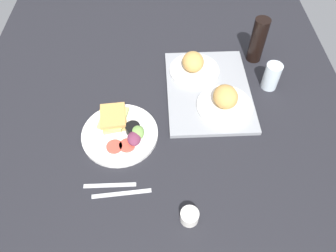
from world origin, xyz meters
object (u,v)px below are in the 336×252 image
object	(u,v)px
bread_plate_near	(194,66)
plate_with_salad	(121,131)
soda_bottle	(258,40)
knife	(122,193)
bread_plate_far	(225,101)
drinking_glass	(272,76)
espresso_cup	(190,216)
fork	(110,185)
serving_tray	(208,90)

from	to	relation	value
bread_plate_near	plate_with_salad	bearing A→B (deg)	-42.64
soda_bottle	knife	xyz separation A→B (cm)	(63.60, -53.94, -9.60)
bread_plate_far	drinking_glass	xyz separation A→B (cm)	(-11.88, 19.93, 0.98)
soda_bottle	espresso_cup	world-z (taller)	soda_bottle
bread_plate_near	knife	bearing A→B (deg)	-26.15
fork	bread_plate_near	bearing A→B (deg)	58.28
plate_with_salad	soda_bottle	world-z (taller)	soda_bottle
serving_tray	drinking_glass	world-z (taller)	drinking_glass
drinking_glass	fork	bearing A→B (deg)	-54.55
knife	plate_with_salad	bearing A→B (deg)	88.40
plate_with_salad	serving_tray	bearing A→B (deg)	121.14
bread_plate_near	knife	size ratio (longest dim) A/B	1.08
plate_with_salad	drinking_glass	xyz separation A→B (cm)	(-22.73, 58.53, 3.85)
soda_bottle	espresso_cup	bearing A→B (deg)	-24.48
bread_plate_far	espresso_cup	xyz separation A→B (cm)	(43.29, -16.04, -2.62)
espresso_cup	bread_plate_near	bearing A→B (deg)	174.83
espresso_cup	serving_tray	bearing A→B (deg)	168.13
drinking_glass	bread_plate_far	bearing A→B (deg)	-59.20
drinking_glass	knife	xyz separation A→B (cm)	(46.39, -56.95, -5.35)
bread_plate_near	bread_plate_far	world-z (taller)	bread_plate_far
soda_bottle	fork	bearing A→B (deg)	-43.71
bread_plate_far	espresso_cup	distance (cm)	46.24
drinking_glass	fork	world-z (taller)	drinking_glass
drinking_glass	espresso_cup	distance (cm)	65.96
bread_plate_far	fork	xyz separation A→B (cm)	(31.51, -41.02, -4.37)
plate_with_salad	knife	distance (cm)	23.77
bread_plate_near	bread_plate_far	bearing A→B (deg)	27.49
serving_tray	drinking_glass	size ratio (longest dim) A/B	4.01
serving_tray	bread_plate_far	bearing A→B (deg)	27.55
bread_plate_near	serving_tray	bearing A→B (deg)	27.43
plate_with_salad	fork	distance (cm)	20.86
serving_tray	soda_bottle	bearing A→B (deg)	131.87
bread_plate_near	plate_with_salad	distance (cm)	41.83
drinking_glass	plate_with_salad	bearing A→B (deg)	-68.78
fork	knife	distance (cm)	5.00
serving_tray	soda_bottle	world-z (taller)	soda_bottle
bread_plate_far	soda_bottle	bearing A→B (deg)	149.82
espresso_cup	fork	bearing A→B (deg)	-115.25
bread_plate_far	soda_bottle	xyz separation A→B (cm)	(-29.08, 16.92, 5.23)
serving_tray	knife	xyz separation A→B (cm)	(44.00, -32.07, -0.55)
espresso_cup	plate_with_salad	bearing A→B (deg)	-145.19
serving_tray	soda_bottle	distance (cm)	30.73
bread_plate_near	plate_with_salad	world-z (taller)	bread_plate_near
serving_tray	bread_plate_far	size ratio (longest dim) A/B	2.12
serving_tray	espresso_cup	xyz separation A→B (cm)	(52.78, -11.09, 1.20)
soda_bottle	knife	bearing A→B (deg)	-40.30
drinking_glass	espresso_cup	bearing A→B (deg)	-33.10
bread_plate_near	espresso_cup	size ratio (longest dim) A/B	3.67
fork	serving_tray	bearing A→B (deg)	47.80
fork	knife	world-z (taller)	same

